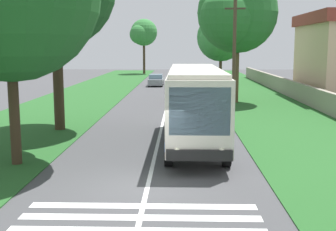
{
  "coord_description": "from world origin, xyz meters",
  "views": [
    {
      "loc": [
        -14.37,
        -1.11,
        4.72
      ],
      "look_at": [
        5.61,
        -0.54,
        1.6
      ],
      "focal_mm": 46.95,
      "sensor_mm": 36.0,
      "label": 1
    }
  ],
  "objects_px": {
    "trailing_car_1": "(187,87)",
    "trailing_car_0": "(188,95)",
    "roadside_tree_right_2": "(235,15)",
    "utility_pole": "(234,56)",
    "roadside_tree_left_2": "(143,33)",
    "trailing_car_2": "(156,80)",
    "roadside_tree_right_1": "(220,39)",
    "coach_bus": "(195,101)"
  },
  "relations": [
    {
      "from": "trailing_car_1",
      "to": "roadside_tree_right_2",
      "type": "height_order",
      "value": "roadside_tree_right_2"
    },
    {
      "from": "trailing_car_1",
      "to": "trailing_car_2",
      "type": "height_order",
      "value": "same"
    },
    {
      "from": "roadside_tree_right_1",
      "to": "roadside_tree_right_2",
      "type": "height_order",
      "value": "roadside_tree_right_2"
    },
    {
      "from": "roadside_tree_right_1",
      "to": "coach_bus",
      "type": "bearing_deg",
      "value": 173.19
    },
    {
      "from": "trailing_car_0",
      "to": "roadside_tree_left_2",
      "type": "relative_size",
      "value": 0.45
    },
    {
      "from": "roadside_tree_left_2",
      "to": "roadside_tree_right_2",
      "type": "distance_m",
      "value": 42.15
    },
    {
      "from": "trailing_car_1",
      "to": "utility_pole",
      "type": "distance_m",
      "value": 15.42
    },
    {
      "from": "trailing_car_2",
      "to": "trailing_car_0",
      "type": "bearing_deg",
      "value": -167.53
    },
    {
      "from": "trailing_car_0",
      "to": "roadside_tree_right_2",
      "type": "xyz_separation_m",
      "value": [
        0.04,
        -3.87,
        6.7
      ]
    },
    {
      "from": "trailing_car_0",
      "to": "roadside_tree_right_2",
      "type": "distance_m",
      "value": 7.73
    },
    {
      "from": "coach_bus",
      "to": "utility_pole",
      "type": "height_order",
      "value": "utility_pole"
    },
    {
      "from": "trailing_car_2",
      "to": "coach_bus",
      "type": "bearing_deg",
      "value": -173.56
    },
    {
      "from": "roadside_tree_left_2",
      "to": "roadside_tree_right_2",
      "type": "xyz_separation_m",
      "value": [
        -40.65,
        -11.14,
        0.24
      ]
    },
    {
      "from": "trailing_car_0",
      "to": "trailing_car_2",
      "type": "xyz_separation_m",
      "value": [
        16.55,
        3.66,
        0.0
      ]
    },
    {
      "from": "roadside_tree_right_1",
      "to": "utility_pole",
      "type": "xyz_separation_m",
      "value": [
        -26.65,
        1.33,
        -1.69
      ]
    },
    {
      "from": "coach_bus",
      "to": "trailing_car_1",
      "type": "xyz_separation_m",
      "value": [
        24.03,
        0.07,
        -1.48
      ]
    },
    {
      "from": "roadside_tree_right_2",
      "to": "utility_pole",
      "type": "relative_size",
      "value": 1.38
    },
    {
      "from": "coach_bus",
      "to": "trailing_car_1",
      "type": "distance_m",
      "value": 24.08
    },
    {
      "from": "trailing_car_2",
      "to": "roadside_tree_left_2",
      "type": "height_order",
      "value": "roadside_tree_left_2"
    },
    {
      "from": "coach_bus",
      "to": "roadside_tree_right_1",
      "type": "height_order",
      "value": "roadside_tree_right_1"
    },
    {
      "from": "trailing_car_1",
      "to": "trailing_car_2",
      "type": "xyz_separation_m",
      "value": [
        8.89,
        3.65,
        0.0
      ]
    },
    {
      "from": "coach_bus",
      "to": "roadside_tree_right_2",
      "type": "bearing_deg",
      "value": -13.07
    },
    {
      "from": "roadside_tree_left_2",
      "to": "trailing_car_0",
      "type": "bearing_deg",
      "value": -169.86
    },
    {
      "from": "roadside_tree_right_1",
      "to": "trailing_car_2",
      "type": "bearing_deg",
      "value": 110.74
    },
    {
      "from": "trailing_car_2",
      "to": "roadside_tree_left_2",
      "type": "distance_m",
      "value": 25.24
    },
    {
      "from": "trailing_car_1",
      "to": "trailing_car_0",
      "type": "bearing_deg",
      "value": -179.9
    },
    {
      "from": "utility_pole",
      "to": "trailing_car_1",
      "type": "bearing_deg",
      "value": 11.63
    },
    {
      "from": "roadside_tree_right_2",
      "to": "roadside_tree_left_2",
      "type": "bearing_deg",
      "value": 15.33
    },
    {
      "from": "roadside_tree_left_2",
      "to": "utility_pole",
      "type": "relative_size",
      "value": 1.22
    },
    {
      "from": "roadside_tree_right_2",
      "to": "utility_pole",
      "type": "xyz_separation_m",
      "value": [
        -7.1,
        0.85,
        -3.26
      ]
    },
    {
      "from": "trailing_car_1",
      "to": "roadside_tree_right_2",
      "type": "xyz_separation_m",
      "value": [
        -7.62,
        -3.88,
        6.7
      ]
    },
    {
      "from": "trailing_car_2",
      "to": "roadside_tree_right_1",
      "type": "bearing_deg",
      "value": -69.26
    },
    {
      "from": "trailing_car_2",
      "to": "roadside_tree_left_2",
      "type": "xyz_separation_m",
      "value": [
        24.14,
        3.62,
        6.45
      ]
    },
    {
      "from": "roadside_tree_left_2",
      "to": "utility_pole",
      "type": "height_order",
      "value": "roadside_tree_left_2"
    },
    {
      "from": "coach_bus",
      "to": "roadside_tree_right_1",
      "type": "distance_m",
      "value": 36.4
    },
    {
      "from": "roadside_tree_left_2",
      "to": "utility_pole",
      "type": "bearing_deg",
      "value": -167.84
    },
    {
      "from": "trailing_car_0",
      "to": "roadside_tree_left_2",
      "type": "bearing_deg",
      "value": 10.14
    },
    {
      "from": "trailing_car_1",
      "to": "utility_pole",
      "type": "xyz_separation_m",
      "value": [
        -14.72,
        -3.03,
        3.44
      ]
    },
    {
      "from": "trailing_car_0",
      "to": "trailing_car_2",
      "type": "bearing_deg",
      "value": 12.47
    },
    {
      "from": "roadside_tree_left_2",
      "to": "utility_pole",
      "type": "distance_m",
      "value": 48.94
    },
    {
      "from": "trailing_car_0",
      "to": "trailing_car_1",
      "type": "relative_size",
      "value": 1.0
    },
    {
      "from": "roadside_tree_right_1",
      "to": "roadside_tree_right_2",
      "type": "bearing_deg",
      "value": 178.6
    }
  ]
}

